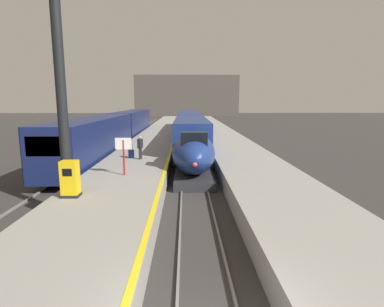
{
  "coord_description": "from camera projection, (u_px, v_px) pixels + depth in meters",
  "views": [
    {
      "loc": [
        -0.52,
        -5.47,
        5.19
      ],
      "look_at": [
        -0.1,
        14.23,
        1.8
      ],
      "focal_mm": 28.61,
      "sensor_mm": 36.0,
      "label": 1
    }
  ],
  "objects": [
    {
      "name": "rail_main_right",
      "position": [
        197.0,
        149.0,
        33.38
      ],
      "size": [
        0.08,
        110.0,
        0.12
      ],
      "primitive_type": "cube",
      "color": "slate",
      "rests_on": "ground"
    },
    {
      "name": "platform_right",
      "position": [
        231.0,
        148.0,
        30.67
      ],
      "size": [
        4.8,
        110.0,
        1.05
      ],
      "primitive_type": "cube",
      "color": "gray",
      "rests_on": "ground"
    },
    {
      "name": "rail_secondary_right",
      "position": [
        123.0,
        149.0,
        33.21
      ],
      "size": [
        0.08,
        110.0,
        0.12
      ],
      "primitive_type": "cube",
      "color": "slate",
      "rests_on": "ground"
    },
    {
      "name": "platform_left",
      "position": [
        150.0,
        148.0,
        30.49
      ],
      "size": [
        4.8,
        110.0,
        1.05
      ],
      "primitive_type": "cube",
      "color": "gray",
      "rests_on": "ground"
    },
    {
      "name": "ticket_machine_yellow",
      "position": [
        70.0,
        180.0,
        13.3
      ],
      "size": [
        0.76,
        0.62,
        1.6
      ],
      "color": "yellow",
      "rests_on": "platform_left"
    },
    {
      "name": "rolling_suitcase",
      "position": [
        131.0,
        154.0,
        22.54
      ],
      "size": [
        0.4,
        0.22,
        0.98
      ],
      "color": "navy",
      "rests_on": "platform_left"
    },
    {
      "name": "station_column_mid",
      "position": [
        58.0,
        53.0,
        12.94
      ],
      "size": [
        4.0,
        0.68,
        10.38
      ],
      "color": "black",
      "rests_on": "platform_left"
    },
    {
      "name": "regional_train_adjacent",
      "position": [
        119.0,
        128.0,
        34.59
      ],
      "size": [
        2.85,
        36.6,
        3.8
      ],
      "color": "#141E4C",
      "rests_on": "ground"
    },
    {
      "name": "rail_main_left",
      "position": [
        183.0,
        149.0,
        33.35
      ],
      "size": [
        0.08,
        110.0,
        0.12
      ],
      "primitive_type": "cube",
      "color": "slate",
      "rests_on": "ground"
    },
    {
      "name": "departure_info_board",
      "position": [
        123.0,
        149.0,
        17.07
      ],
      "size": [
        0.9,
        0.1,
        2.12
      ],
      "color": "maroon",
      "rests_on": "platform_left"
    },
    {
      "name": "terminus_back_wall",
      "position": [
        187.0,
        96.0,
        105.6
      ],
      "size": [
        36.0,
        2.0,
        14.0
      ],
      "primitive_type": "cube",
      "color": "#4C4742",
      "rests_on": "ground"
    },
    {
      "name": "highspeed_train_main",
      "position": [
        190.0,
        130.0,
        35.01
      ],
      "size": [
        2.92,
        37.5,
        3.6
      ],
      "color": "navy",
      "rests_on": "ground"
    },
    {
      "name": "rail_secondary_left",
      "position": [
        109.0,
        149.0,
        33.18
      ],
      "size": [
        0.08,
        110.0,
        0.12
      ],
      "primitive_type": "cube",
      "color": "slate",
      "rests_on": "ground"
    },
    {
      "name": "passenger_near_edge",
      "position": [
        140.0,
        146.0,
        21.85
      ],
      "size": [
        0.39,
        0.5,
        1.69
      ],
      "color": "#23232D",
      "rests_on": "platform_left"
    },
    {
      "name": "platform_left_safety_stripe",
      "position": [
        173.0,
        143.0,
        30.45
      ],
      "size": [
        0.2,
        107.8,
        0.01
      ],
      "primitive_type": "cube",
      "color": "yellow",
      "rests_on": "platform_left"
    }
  ]
}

